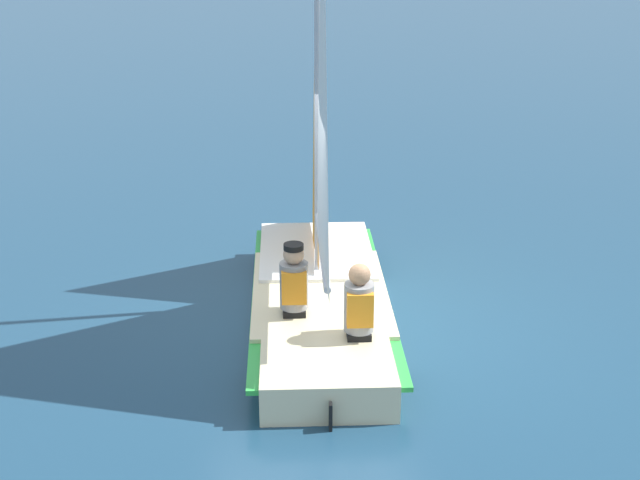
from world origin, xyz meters
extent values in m
plane|color=navy|center=(0.00, 0.00, 0.00)|extent=(260.00, 260.00, 0.00)
cube|color=beige|center=(0.00, 0.00, 0.19)|extent=(1.90, 2.59, 0.39)
cube|color=beige|center=(-0.30, -1.65, 0.19)|extent=(0.99, 1.12, 0.39)
cube|color=beige|center=(0.30, 1.65, 0.19)|extent=(1.43, 1.20, 0.39)
cube|color=green|center=(0.00, 0.00, 0.32)|extent=(2.25, 4.41, 0.05)
cube|color=silver|center=(-0.21, -1.16, 0.41)|extent=(1.71, 2.15, 0.04)
cylinder|color=#B7B7BC|center=(-0.10, -0.53, 2.91)|extent=(0.08, 0.08, 5.05)
cylinder|color=#B7B7BC|center=(0.10, 0.53, 1.10)|extent=(0.46, 2.13, 0.07)
pyramid|color=white|center=(0.10, 0.53, 3.22)|extent=(0.42, 2.02, 4.18)
pyramid|color=orange|center=(-0.24, -1.32, 2.05)|extent=(0.31, 1.43, 3.12)
cube|color=black|center=(0.40, 2.19, 0.14)|extent=(0.04, 0.08, 0.27)
cube|color=black|center=(0.40, 0.52, 0.23)|extent=(0.29, 0.32, 0.45)
cylinder|color=gray|center=(0.40, 0.52, 0.71)|extent=(0.35, 0.35, 0.50)
cube|color=orange|center=(0.40, 0.52, 0.73)|extent=(0.32, 0.38, 0.35)
sphere|color=tan|center=(0.40, 0.52, 1.05)|extent=(0.22, 0.22, 0.22)
cylinder|color=black|center=(0.40, 0.52, 1.14)|extent=(0.24, 0.24, 0.06)
cube|color=black|center=(-0.13, 1.19, 0.23)|extent=(0.29, 0.32, 0.45)
cylinder|color=gray|center=(-0.13, 1.19, 0.71)|extent=(0.35, 0.35, 0.50)
cube|color=orange|center=(-0.13, 1.19, 0.73)|extent=(0.32, 0.38, 0.35)
sphere|color=#A87A56|center=(-0.13, 1.19, 1.05)|extent=(0.22, 0.22, 0.22)
camera|label=1|loc=(2.02, 8.89, 4.43)|focal=50.00mm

